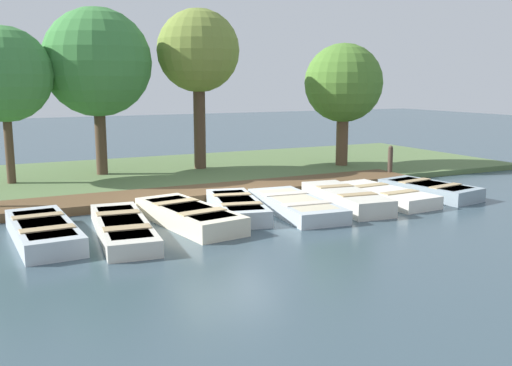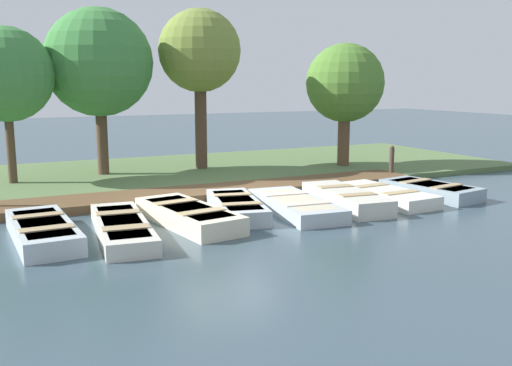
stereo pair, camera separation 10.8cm
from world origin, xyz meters
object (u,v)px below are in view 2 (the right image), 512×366
Objects in this scene: rowboat_5 at (346,198)px; park_tree_far_left at (5,75)px; rowboat_1 at (122,227)px; rowboat_3 at (236,207)px; park_tree_right at (345,84)px; rowboat_0 at (43,231)px; park_tree_center at (200,52)px; rowboat_6 at (385,195)px; rowboat_7 at (430,190)px; rowboat_2 at (188,215)px; mooring_post_far at (392,162)px; rowboat_4 at (295,205)px; park_tree_left at (99,63)px.

park_tree_far_left is (-6.31, -7.35, 3.07)m from rowboat_5.
rowboat_3 is at bearing 109.37° from rowboat_1.
park_tree_right reaches higher than rowboat_1.
park_tree_right is (-5.07, 10.56, 2.82)m from rowboat_0.
park_tree_center is (-0.31, 5.98, 0.76)m from park_tree_far_left.
rowboat_5 reaches higher than rowboat_6.
rowboat_7 is 0.64× the size of park_tree_right.
rowboat_3 is 0.55× the size of park_tree_center.
rowboat_6 is 1.50m from rowboat_7.
rowboat_6 is 8.03m from park_tree_center.
rowboat_5 is (0.04, 7.16, 0.02)m from rowboat_0.
park_tree_right is (1.20, 10.76, -0.27)m from park_tree_far_left.
rowboat_5 is at bearing 94.10° from rowboat_3.
rowboat_2 is 1.05× the size of rowboat_5.
park_tree_center reaches higher than rowboat_7.
rowboat_5 is 7.77m from park_tree_center.
rowboat_6 is 3.69m from mooring_post_far.
mooring_post_far is 7.24m from park_tree_center.
park_tree_right reaches higher than rowboat_0.
rowboat_2 is at bearing -56.01° from park_tree_right.
rowboat_4 is at bearing 86.45° from rowboat_3.
rowboat_6 is 2.81× the size of mooring_post_far.
rowboat_4 is 1.19× the size of rowboat_7.
rowboat_2 is at bearing -60.98° from rowboat_3.
rowboat_4 is (0.02, 5.71, -0.02)m from rowboat_0.
rowboat_1 is at bearing -97.69° from rowboat_7.
park_tree_right is at bearing 72.45° from park_tree_center.
rowboat_3 is at bearing -100.88° from rowboat_4.
rowboat_2 is 1.10× the size of rowboat_6.
rowboat_3 is at bearing 37.62° from park_tree_far_left.
rowboat_7 is at bearing 95.56° from rowboat_4.
park_tree_left is at bearing 177.63° from rowboat_1.
park_tree_left is 3.30m from park_tree_center.
rowboat_4 is at bearing -0.62° from park_tree_center.
park_tree_far_left reaches higher than rowboat_0.
rowboat_2 reaches higher than rowboat_4.
rowboat_4 is (0.39, 1.37, -0.02)m from rowboat_3.
rowboat_3 is 0.91× the size of rowboat_4.
rowboat_3 reaches higher than rowboat_6.
rowboat_4 is 0.61× the size of park_tree_center.
mooring_post_far is 0.23× the size of park_tree_far_left.
rowboat_5 is 2.80m from rowboat_7.
rowboat_7 is at bearing 97.38° from rowboat_5.
rowboat_7 is 0.51× the size of park_tree_center.
rowboat_1 is 3.41× the size of mooring_post_far.
rowboat_0 is 0.59× the size of park_tree_left.
mooring_post_far is at bearing 53.67° from park_tree_center.
rowboat_3 is at bearing -13.07° from park_tree_center.
park_tree_far_left reaches higher than rowboat_4.
rowboat_0 is 0.96× the size of rowboat_2.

